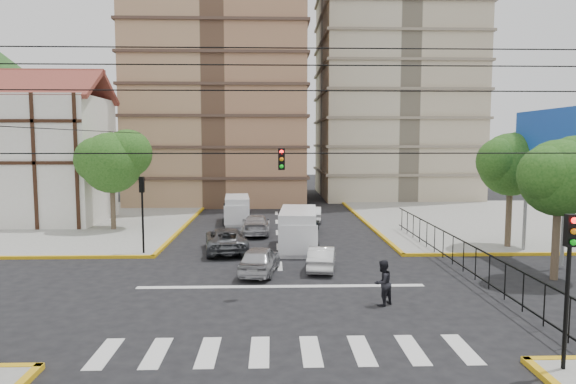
{
  "coord_description": "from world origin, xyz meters",
  "views": [
    {
      "loc": [
        -0.4,
        -21.45,
        6.53
      ],
      "look_at": [
        0.41,
        4.23,
        4.0
      ],
      "focal_mm": 32.0,
      "sensor_mm": 36.0,
      "label": 1
    }
  ],
  "objects_px": {
    "traffic_light_nw": "(142,202)",
    "pedestrian_crosswalk": "(383,283)",
    "car_white_front_right": "(322,258)",
    "traffic_light_se": "(569,266)",
    "van_right_lane": "(298,231)",
    "van_left_lane": "(237,210)",
    "car_silver_front_left": "(260,259)"
  },
  "relations": [
    {
      "from": "traffic_light_se",
      "to": "pedestrian_crosswalk",
      "type": "distance_m",
      "value": 7.62
    },
    {
      "from": "traffic_light_se",
      "to": "van_right_lane",
      "type": "height_order",
      "value": "traffic_light_se"
    },
    {
      "from": "van_right_lane",
      "to": "van_left_lane",
      "type": "height_order",
      "value": "van_right_lane"
    },
    {
      "from": "van_left_lane",
      "to": "pedestrian_crosswalk",
      "type": "relative_size",
      "value": 2.65
    },
    {
      "from": "traffic_light_se",
      "to": "van_left_lane",
      "type": "height_order",
      "value": "traffic_light_se"
    },
    {
      "from": "van_right_lane",
      "to": "car_silver_front_left",
      "type": "bearing_deg",
      "value": -108.01
    },
    {
      "from": "pedestrian_crosswalk",
      "to": "van_right_lane",
      "type": "bearing_deg",
      "value": -115.01
    },
    {
      "from": "traffic_light_se",
      "to": "car_silver_front_left",
      "type": "relative_size",
      "value": 1.07
    },
    {
      "from": "van_left_lane",
      "to": "traffic_light_se",
      "type": "bearing_deg",
      "value": -72.11
    },
    {
      "from": "traffic_light_nw",
      "to": "van_left_lane",
      "type": "height_order",
      "value": "traffic_light_nw"
    },
    {
      "from": "car_white_front_right",
      "to": "pedestrian_crosswalk",
      "type": "height_order",
      "value": "pedestrian_crosswalk"
    },
    {
      "from": "van_left_lane",
      "to": "car_silver_front_left",
      "type": "distance_m",
      "value": 15.96
    },
    {
      "from": "van_left_lane",
      "to": "van_right_lane",
      "type": "bearing_deg",
      "value": -71.31
    },
    {
      "from": "traffic_light_nw",
      "to": "van_right_lane",
      "type": "bearing_deg",
      "value": 7.3
    },
    {
      "from": "traffic_light_nw",
      "to": "van_left_lane",
      "type": "distance_m",
      "value": 12.63
    },
    {
      "from": "car_silver_front_left",
      "to": "traffic_light_nw",
      "type": "bearing_deg",
      "value": -22.93
    },
    {
      "from": "traffic_light_se",
      "to": "traffic_light_nw",
      "type": "xyz_separation_m",
      "value": [
        -15.6,
        15.6,
        0.0
      ]
    },
    {
      "from": "car_white_front_right",
      "to": "pedestrian_crosswalk",
      "type": "bearing_deg",
      "value": 116.49
    },
    {
      "from": "traffic_light_nw",
      "to": "pedestrian_crosswalk",
      "type": "height_order",
      "value": "traffic_light_nw"
    },
    {
      "from": "traffic_light_nw",
      "to": "van_left_lane",
      "type": "xyz_separation_m",
      "value": [
        4.58,
        11.58,
        -2.07
      ]
    },
    {
      "from": "van_right_lane",
      "to": "car_white_front_right",
      "type": "distance_m",
      "value": 4.83
    },
    {
      "from": "traffic_light_nw",
      "to": "pedestrian_crosswalk",
      "type": "bearing_deg",
      "value": -38.44
    },
    {
      "from": "van_left_lane",
      "to": "car_white_front_right",
      "type": "bearing_deg",
      "value": -74.67
    },
    {
      "from": "car_white_front_right",
      "to": "traffic_light_se",
      "type": "bearing_deg",
      "value": 123.89
    },
    {
      "from": "traffic_light_se",
      "to": "van_right_lane",
      "type": "bearing_deg",
      "value": 111.56
    },
    {
      "from": "traffic_light_se",
      "to": "traffic_light_nw",
      "type": "relative_size",
      "value": 1.0
    },
    {
      "from": "traffic_light_se",
      "to": "van_right_lane",
      "type": "xyz_separation_m",
      "value": [
        -6.62,
        16.75,
        -1.93
      ]
    },
    {
      "from": "traffic_light_nw",
      "to": "car_white_front_right",
      "type": "bearing_deg",
      "value": -19.65
    },
    {
      "from": "car_silver_front_left",
      "to": "car_white_front_right",
      "type": "distance_m",
      "value": 3.24
    },
    {
      "from": "traffic_light_nw",
      "to": "pedestrian_crosswalk",
      "type": "relative_size",
      "value": 2.4
    },
    {
      "from": "traffic_light_se",
      "to": "car_silver_front_left",
      "type": "xyz_separation_m",
      "value": [
        -8.83,
        11.38,
        -2.41
      ]
    },
    {
      "from": "traffic_light_se",
      "to": "van_right_lane",
      "type": "distance_m",
      "value": 18.11
    }
  ]
}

